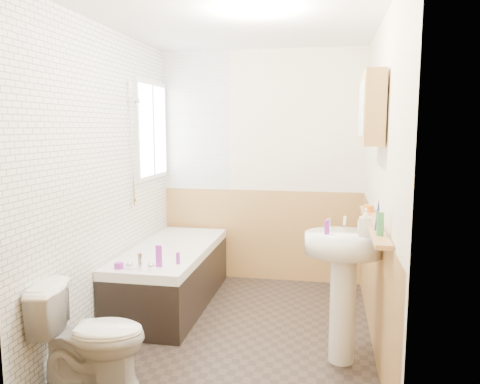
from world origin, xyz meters
name	(u,v)px	position (x,y,z in m)	size (l,w,h in m)	color
floor	(237,331)	(0.00, 0.00, 0.00)	(2.80, 2.80, 0.00)	black
ceiling	(236,19)	(0.00, 0.00, 2.50)	(2.80, 2.80, 0.00)	white
wall_back	(261,167)	(0.00, 1.41, 1.25)	(2.20, 0.02, 2.50)	#EEE3C5
wall_front	(183,214)	(0.00, -1.41, 1.25)	(2.20, 0.02, 2.50)	#EEE3C5
wall_left	(107,179)	(-1.11, 0.00, 1.25)	(0.02, 2.80, 2.50)	#EEE3C5
wall_right	(381,185)	(1.11, 0.00, 1.25)	(0.02, 2.80, 2.50)	#EEE3C5
wainscot_right	(374,281)	(1.09, 0.00, 0.50)	(0.01, 2.80, 1.00)	#B5864A
wainscot_front	(186,353)	(0.00, -1.39, 0.50)	(2.20, 0.01, 1.00)	#B5864A
wainscot_back	(261,235)	(0.00, 1.39, 0.50)	(2.20, 0.01, 1.00)	#B5864A
tile_cladding_left	(109,179)	(-1.09, 0.00, 1.25)	(0.01, 2.80, 2.50)	white
tile_return_back	(196,121)	(-0.73, 1.39, 1.75)	(0.75, 0.01, 1.50)	white
window	(153,131)	(-1.06, 0.95, 1.65)	(0.03, 0.79, 0.99)	white
bathtub	(172,274)	(-0.73, 0.49, 0.29)	(0.70, 1.69, 0.70)	black
shower_riser	(133,132)	(-1.04, 0.40, 1.64)	(0.10, 0.08, 1.15)	silver
toilet	(91,337)	(-0.76, -1.00, 0.34)	(0.39, 0.70, 0.69)	white
sink	(343,271)	(0.84, -0.35, 0.67)	(0.55, 0.45, 1.06)	white
pine_shelf	(373,224)	(1.04, -0.25, 1.00)	(0.10, 1.37, 0.03)	#B5864A
medicine_cabinet	(372,109)	(1.01, -0.08, 1.82)	(0.15, 0.58, 0.52)	#B5864A
foam_can	(380,224)	(1.04, -0.68, 1.09)	(0.05, 0.05, 0.15)	#388447
green_bottle	(378,214)	(1.04, -0.54, 1.13)	(0.04, 0.04, 0.21)	navy
black_jar	(369,208)	(1.04, 0.16, 1.04)	(0.08, 0.08, 0.05)	orange
soap_bottle	(365,229)	(0.98, -0.39, 0.99)	(0.09, 0.19, 0.09)	silver
clear_bottle	(327,227)	(0.72, -0.39, 1.00)	(0.04, 0.04, 0.10)	purple
blue_gel	(159,256)	(-0.62, -0.13, 0.65)	(0.05, 0.03, 0.18)	purple
cream_jar	(119,266)	(-0.92, -0.24, 0.58)	(0.07, 0.07, 0.05)	purple
orange_bottle	(178,258)	(-0.49, -0.03, 0.61)	(0.03, 0.03, 0.10)	purple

